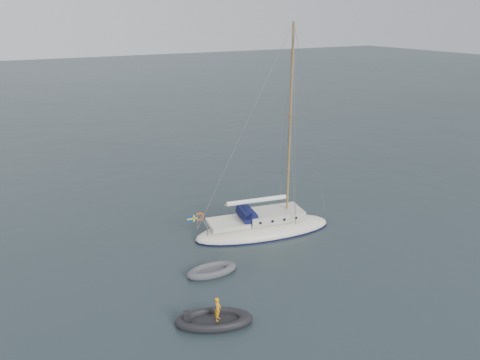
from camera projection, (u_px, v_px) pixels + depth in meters
ground at (276, 246)px, 30.91m from camera, size 300.00×300.00×0.00m
sailboat at (264, 218)px, 32.45m from camera, size 10.33×3.09×14.71m
dinghy at (212, 271)px, 27.58m from camera, size 3.12×1.41×0.45m
rib at (214, 320)px, 23.12m from camera, size 3.90×1.77×1.48m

